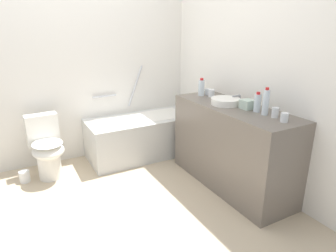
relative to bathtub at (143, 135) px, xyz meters
name	(u,v)px	position (x,y,z in m)	size (l,w,h in m)	color
ground_plane	(108,204)	(-0.78, -0.92, -0.28)	(4.11, 4.11, 0.00)	#C1AD8E
wall_back_tiled	(68,66)	(-0.78, 0.38, 0.91)	(3.51, 0.10, 2.37)	white
wall_right_mirror	(243,70)	(0.82, -0.92, 0.91)	(0.10, 2.89, 2.37)	white
bathtub	(143,135)	(0.00, 0.00, 0.00)	(1.42, 0.65, 1.14)	silver
toilet	(47,149)	(-1.19, -0.05, 0.06)	(0.37, 0.50, 0.72)	white
vanity_counter	(231,147)	(0.51, -1.17, 0.16)	(0.53, 1.46, 0.88)	#6B6056
sink_basin	(225,101)	(0.48, -1.06, 0.63)	(0.30, 0.30, 0.07)	white
sink_faucet	(239,99)	(0.66, -1.06, 0.63)	(0.12, 0.15, 0.08)	#A9A9AE
water_bottle_0	(257,103)	(0.56, -1.42, 0.69)	(0.06, 0.06, 0.19)	silver
water_bottle_1	(266,102)	(0.55, -1.53, 0.72)	(0.06, 0.06, 0.25)	silver
water_bottle_2	(201,88)	(0.49, -0.60, 0.69)	(0.07, 0.07, 0.20)	silver
drinking_glass_0	(207,92)	(0.57, -0.62, 0.64)	(0.06, 0.06, 0.08)	white
drinking_glass_1	(211,93)	(0.56, -0.71, 0.64)	(0.07, 0.07, 0.08)	white
drinking_glass_2	(284,117)	(0.54, -1.76, 0.64)	(0.07, 0.07, 0.08)	white
drinking_glass_3	(275,112)	(0.57, -1.63, 0.64)	(0.06, 0.06, 0.09)	white
tissue_box	(248,104)	(0.56, -1.30, 0.64)	(0.12, 0.12, 0.09)	#B3CABA
toilet_paper_roll	(25,176)	(-1.46, -0.05, -0.21)	(0.11, 0.11, 0.13)	white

